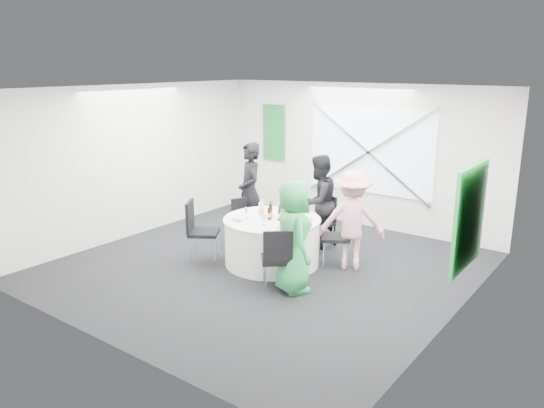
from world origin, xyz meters
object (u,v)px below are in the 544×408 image
Objects in this scene: banquet_table at (272,241)px; green_water_bottle at (280,212)px; chair_front_right at (277,255)px; chair_front_left at (198,226)px; person_man_back at (319,202)px; person_woman_green at (293,236)px; person_man_back_left at (250,192)px; chair_back at (323,218)px; chair_back_right at (342,232)px; clear_water_bottle at (261,210)px; person_woman_pink at (352,220)px; chair_back_left at (243,218)px.

banquet_table is 0.53m from green_water_bottle.
chair_front_right is 1.76m from chair_front_left.
person_man_back is 1.93m from person_woman_green.
person_man_back_left reaches higher than person_man_back.
person_woman_green is (1.87, -0.02, 0.21)m from chair_front_left.
person_man_back reaches higher than green_water_bottle.
chair_front_left reaches higher than chair_back.
chair_back_right is at bearing -139.23° from chair_front_right.
clear_water_bottle is at bearing -85.49° from chair_front_left.
clear_water_bottle is at bearing -171.43° from green_water_bottle.
chair_front_right is 1.29m from clear_water_bottle.
chair_back is 1.07m from person_woman_pink.
chair_front_right is at bearing 95.59° from person_woman_green.
banquet_table is 1.20m from chair_back.
chair_back is at bearing 78.07° from banquet_table.
clear_water_bottle is (-1.15, -0.60, 0.30)m from chair_back_right.
person_man_back reaches higher than chair_back.
person_woman_green is at bearing 50.54° from person_woman_pink.
person_man_back_left is at bearing 148.94° from green_water_bottle.
clear_water_bottle reaches higher than chair_front_left.
person_man_back_left is at bearing -32.03° from person_woman_pink.
chair_front_right is at bearing -6.64° from person_man_back_left.
chair_front_right is 2.09m from person_man_back.
chair_back_left is 0.85× the size of chair_back_right.
chair_front_left is at bearing -89.02° from chair_back_right.
banquet_table is 1.17m from person_woman_green.
green_water_bottle is at bearing -96.91° from chair_front_right.
clear_water_bottle is (-0.34, -0.05, -0.00)m from green_water_bottle.
green_water_bottle reaches higher than chair_front_left.
chair_front_left is at bearing 2.28° from person_woman_pink.
chair_back_right is 2.05m from person_man_back_left.
chair_front_left is at bearing -112.90° from chair_back.
person_man_back is (-0.79, 0.57, 0.25)m from chair_back_right.
person_woman_pink reaches higher than chair_back_right.
banquet_table is at bearing 0.00° from person_man_back_left.
chair_back is at bearing -116.85° from chair_front_right.
person_man_back is at bearing -57.62° from person_woman_pink.
chair_front_left is 1.43m from person_man_back_left.
chair_back_right is 0.60× the size of person_woman_green.
banquet_table is 1.33m from person_woman_pink.
chair_front_right is 0.35m from person_woman_green.
person_man_back_left is 2.38m from person_woman_green.
chair_back is 0.94× the size of chair_back_right.
chair_front_left is 2.15m from person_man_back.
person_woman_pink reaches higher than chair_back.
clear_water_bottle is (-0.93, 0.83, 0.32)m from chair_front_right.
chair_back_right is (0.71, -0.60, 0.03)m from chair_back.
chair_front_left is at bearing -147.45° from banquet_table.
person_man_back_left reaches higher than person_woman_green.
chair_back_left is at bearing -78.00° from chair_front_right.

